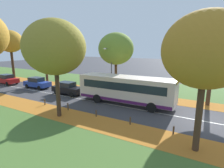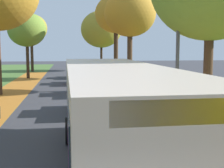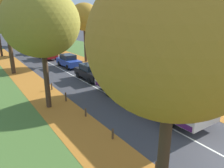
# 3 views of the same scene
# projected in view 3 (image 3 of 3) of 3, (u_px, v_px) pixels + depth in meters

# --- Properties ---
(leaf_litter_left) EXTENTS (2.80, 60.00, 0.00)m
(leaf_litter_left) POSITION_uv_depth(u_px,v_px,m) (44.00, 95.00, 18.46)
(leaf_litter_left) COLOR #B26B23
(leaf_litter_left) RESTS_ON grass_verge_left
(grass_verge_right) EXTENTS (12.00, 90.00, 0.01)m
(grass_verge_right) POSITION_uv_depth(u_px,v_px,m) (129.00, 63.00, 30.53)
(grass_verge_right) COLOR #476B2D
(grass_verge_right) RESTS_ON ground
(leaf_litter_right) EXTENTS (2.80, 60.00, 0.00)m
(leaf_litter_right) POSITION_uv_depth(u_px,v_px,m) (130.00, 78.00, 23.34)
(leaf_litter_right) COLOR #B26B23
(leaf_litter_right) RESTS_ON grass_verge_right
(road_centre_line) EXTENTS (0.12, 80.00, 0.01)m
(road_centre_line) POSITION_uv_depth(u_px,v_px,m) (67.00, 72.00, 25.65)
(road_centre_line) COLOR silver
(road_centre_line) RESTS_ON ground
(tree_left_nearest) EXTENTS (4.61, 4.61, 7.93)m
(tree_left_nearest) POSITION_uv_depth(u_px,v_px,m) (173.00, 43.00, 5.72)
(tree_left_nearest) COLOR #422D1E
(tree_left_nearest) RESTS_ON ground
(tree_left_near) EXTENTS (5.11, 5.11, 8.31)m
(tree_left_near) POSITION_uv_depth(u_px,v_px,m) (41.00, 23.00, 14.31)
(tree_left_near) COLOR #422D1E
(tree_left_near) RESTS_ON ground
(tree_left_mid) EXTENTS (6.24, 6.24, 10.26)m
(tree_left_mid) POSITION_uv_depth(u_px,v_px,m) (4.00, 5.00, 23.03)
(tree_left_mid) COLOR #422D1E
(tree_left_mid) RESTS_ON ground
(tree_right_near) EXTENTS (4.70, 4.70, 7.95)m
(tree_right_near) POSITION_uv_depth(u_px,v_px,m) (156.00, 23.00, 19.71)
(tree_right_near) COLOR #422D1E
(tree_right_near) RESTS_ON ground
(tree_right_mid) EXTENTS (4.13, 4.13, 8.03)m
(tree_right_mid) POSITION_uv_depth(u_px,v_px,m) (84.00, 17.00, 29.68)
(tree_right_mid) COLOR #422D1E
(tree_right_mid) RESTS_ON ground
(tree_right_far) EXTENTS (4.71, 4.71, 9.31)m
(tree_right_far) POSITION_uv_depth(u_px,v_px,m) (59.00, 11.00, 37.68)
(tree_right_far) COLOR #382619
(tree_right_far) RESTS_ON ground
(tree_right_distant) EXTENTS (6.11, 6.11, 8.94)m
(tree_right_distant) POSITION_uv_depth(u_px,v_px,m) (38.00, 16.00, 47.30)
(tree_right_distant) COLOR black
(tree_right_distant) RESTS_ON ground
(bollard_second) EXTENTS (0.12, 0.12, 0.59)m
(bollard_second) POSITION_uv_depth(u_px,v_px,m) (156.00, 167.00, 9.33)
(bollard_second) COLOR #4C3823
(bollard_second) RESTS_ON ground
(bollard_third) EXTENTS (0.12, 0.12, 0.62)m
(bollard_third) POSITION_uv_depth(u_px,v_px,m) (113.00, 134.00, 11.90)
(bollard_third) COLOR #4C3823
(bollard_third) RESTS_ON ground
(bollard_fourth) EXTENTS (0.12, 0.12, 0.59)m
(bollard_fourth) POSITION_uv_depth(u_px,v_px,m) (86.00, 112.00, 14.53)
(bollard_fourth) COLOR #4C3823
(bollard_fourth) RESTS_ON ground
(bollard_fifth) EXTENTS (0.12, 0.12, 0.71)m
(bollard_fifth) POSITION_uv_depth(u_px,v_px,m) (66.00, 97.00, 17.09)
(bollard_fifth) COLOR #4C3823
(bollard_fifth) RESTS_ON ground
(bollard_sixth) EXTENTS (0.12, 0.12, 0.61)m
(bollard_sixth) POSITION_uv_depth(u_px,v_px,m) (52.00, 86.00, 19.71)
(bollard_sixth) COLOR #4C3823
(bollard_sixth) RESTS_ON ground
(streetlamp_right) EXTENTS (1.89, 0.28, 6.00)m
(streetlamp_right) POSITION_uv_depth(u_px,v_px,m) (142.00, 47.00, 19.46)
(streetlamp_right) COLOR #47474C
(streetlamp_right) RESTS_ON ground
(bus) EXTENTS (2.75, 10.42, 2.98)m
(bus) POSITION_uv_depth(u_px,v_px,m) (145.00, 84.00, 15.93)
(bus) COLOR beige
(bus) RESTS_ON ground
(car_black_lead) EXTENTS (1.80, 4.21, 1.62)m
(car_black_lead) POSITION_uv_depth(u_px,v_px,m) (90.00, 72.00, 22.67)
(car_black_lead) COLOR black
(car_black_lead) RESTS_ON ground
(car_blue_following) EXTENTS (1.90, 4.26, 1.62)m
(car_blue_following) POSITION_uv_depth(u_px,v_px,m) (69.00, 61.00, 28.04)
(car_blue_following) COLOR #233D9E
(car_blue_following) RESTS_ON ground
(car_red_third_in_line) EXTENTS (1.81, 4.21, 1.62)m
(car_red_third_in_line) POSITION_uv_depth(u_px,v_px,m) (47.00, 54.00, 33.19)
(car_red_third_in_line) COLOR #B21919
(car_red_third_in_line) RESTS_ON ground
(car_silver_fourth_in_line) EXTENTS (1.93, 4.27, 1.62)m
(car_silver_fourth_in_line) POSITION_uv_depth(u_px,v_px,m) (37.00, 49.00, 37.95)
(car_silver_fourth_in_line) COLOR #B7BABF
(car_silver_fourth_in_line) RESTS_ON ground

